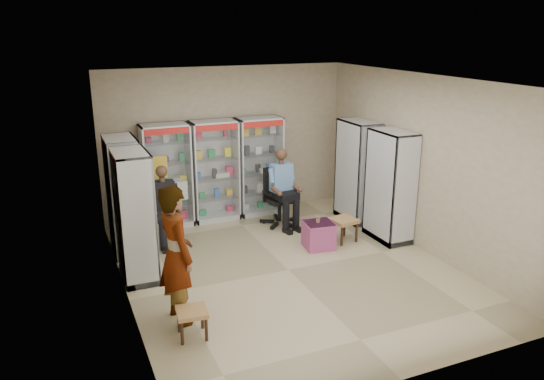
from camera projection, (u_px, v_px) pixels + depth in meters
name	position (u px, v px, depth m)	size (l,w,h in m)	color
floor	(288.00, 270.00, 8.49)	(6.00, 6.00, 0.00)	tan
room_shell	(289.00, 150.00, 7.90)	(5.02, 6.02, 3.01)	#BDA98C
cabinet_back_left	(167.00, 176.00, 10.10)	(0.90, 0.50, 2.00)	silver
cabinet_back_mid	(215.00, 171.00, 10.46)	(0.90, 0.50, 2.00)	silver
cabinet_back_right	(259.00, 166.00, 10.81)	(0.90, 0.50, 2.00)	#9D9EA3
cabinet_right_far	(357.00, 171.00, 10.43)	(0.50, 0.90, 2.00)	silver
cabinet_right_near	(390.00, 186.00, 9.47)	(0.50, 0.90, 2.00)	#9DA0A4
cabinet_left_far	(124.00, 196.00, 8.94)	(0.50, 0.90, 2.00)	#B7B9BF
cabinet_left_near	(135.00, 216.00, 7.97)	(0.50, 0.90, 2.00)	#AFB1B6
wooden_chair	(164.00, 216.00, 9.52)	(0.42, 0.42, 0.94)	black
seated_customer	(164.00, 206.00, 9.42)	(0.44, 0.60, 1.34)	black
office_chair	(279.00, 197.00, 10.30)	(0.61, 0.61, 1.13)	black
seated_shopkeeper	(281.00, 190.00, 10.21)	(0.47, 0.66, 1.43)	#6090BE
pink_trunk	(319.00, 235.00, 9.28)	(0.48, 0.47, 0.47)	#C24D92
tea_glass	(318.00, 219.00, 9.21)	(0.07, 0.07, 0.11)	#5B1C07
woven_stool_a	(343.00, 230.00, 9.58)	(0.42, 0.42, 0.42)	olive
woven_stool_b	(192.00, 323.00, 6.62)	(0.37, 0.37, 0.37)	#A17343
standing_man	(176.00, 255.00, 6.80)	(0.68, 0.45, 1.87)	gray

